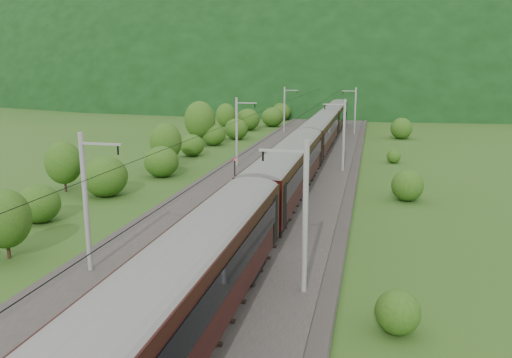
# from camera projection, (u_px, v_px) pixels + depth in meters

# --- Properties ---
(ground) EXTENTS (600.00, 600.00, 0.00)m
(ground) POSITION_uv_depth(u_px,v_px,m) (192.00, 285.00, 27.56)
(ground) COLOR #2B531A
(ground) RESTS_ON ground
(railbed) EXTENTS (14.00, 220.00, 0.30)m
(railbed) POSITION_uv_depth(u_px,v_px,m) (239.00, 227.00, 37.02)
(railbed) COLOR #38332D
(railbed) RESTS_ON ground
(track_left) EXTENTS (2.40, 220.00, 0.27)m
(track_left) POSITION_uv_depth(u_px,v_px,m) (208.00, 222.00, 37.51)
(track_left) COLOR brown
(track_left) RESTS_ON railbed
(track_right) EXTENTS (2.40, 220.00, 0.27)m
(track_right) POSITION_uv_depth(u_px,v_px,m) (271.00, 226.00, 36.44)
(track_right) COLOR brown
(track_right) RESTS_ON railbed
(catenary_left) EXTENTS (2.54, 192.28, 8.00)m
(catenary_left) POSITION_uv_depth(u_px,v_px,m) (237.00, 130.00, 58.32)
(catenary_left) COLOR gray
(catenary_left) RESTS_ON railbed
(catenary_right) EXTENTS (2.54, 192.28, 8.00)m
(catenary_right) POSITION_uv_depth(u_px,v_px,m) (343.00, 133.00, 55.59)
(catenary_right) COLOR gray
(catenary_right) RESTS_ON railbed
(overhead_wires) EXTENTS (4.83, 198.00, 0.03)m
(overhead_wires) POSITION_uv_depth(u_px,v_px,m) (238.00, 134.00, 35.49)
(overhead_wires) COLOR black
(overhead_wires) RESTS_ON ground
(mountain_main) EXTENTS (504.00, 360.00, 244.00)m
(mountain_main) POSITION_uv_depth(u_px,v_px,m) (357.00, 88.00, 274.45)
(mountain_main) COLOR black
(mountain_main) RESTS_ON ground
(mountain_ridge) EXTENTS (336.00, 280.00, 132.00)m
(mountain_ridge) POSITION_uv_depth(u_px,v_px,m) (180.00, 84.00, 339.20)
(mountain_ridge) COLOR black
(mountain_ridge) RESTS_ON ground
(train) EXTENTS (3.29, 157.82, 5.74)m
(train) POSITION_uv_depth(u_px,v_px,m) (307.00, 141.00, 54.65)
(train) COLOR black
(train) RESTS_ON ground
(hazard_post_near) EXTENTS (0.17, 0.17, 1.59)m
(hazard_post_near) POSITION_uv_depth(u_px,v_px,m) (315.00, 129.00, 87.79)
(hazard_post_near) COLOR red
(hazard_post_near) RESTS_ON railbed
(hazard_post_far) EXTENTS (0.15, 0.15, 1.37)m
(hazard_post_far) POSITION_uv_depth(u_px,v_px,m) (308.00, 146.00, 69.79)
(hazard_post_far) COLOR red
(hazard_post_far) RESTS_ON railbed
(signal) EXTENTS (0.21, 0.21, 1.90)m
(signal) POSITION_uv_depth(u_px,v_px,m) (235.00, 166.00, 53.31)
(signal) COLOR black
(signal) RESTS_ON railbed
(vegetation_left) EXTENTS (13.10, 147.79, 7.09)m
(vegetation_left) POSITION_uv_depth(u_px,v_px,m) (128.00, 159.00, 50.49)
(vegetation_left) COLOR #255215
(vegetation_left) RESTS_ON ground
(vegetation_right) EXTENTS (5.93, 103.74, 3.18)m
(vegetation_right) POSITION_uv_depth(u_px,v_px,m) (408.00, 181.00, 46.76)
(vegetation_right) COLOR #255215
(vegetation_right) RESTS_ON ground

